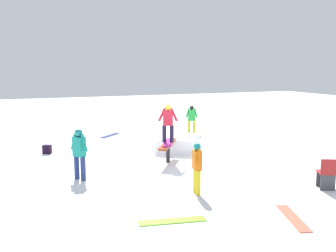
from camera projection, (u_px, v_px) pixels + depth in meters
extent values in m
plane|color=white|center=(168.00, 162.00, 13.21)|extent=(60.00, 60.00, 0.00)
cylinder|color=black|center=(168.00, 154.00, 13.16)|extent=(0.14, 0.14, 0.62)
cube|color=#A53F1E|center=(168.00, 144.00, 13.10)|extent=(1.77, 1.30, 0.08)
cube|color=white|center=(178.00, 143.00, 15.03)|extent=(2.33, 2.24, 0.58)
cube|color=#C8228D|center=(168.00, 142.00, 13.10)|extent=(1.41, 0.85, 0.03)
cylinder|color=#1E1A36|center=(164.00, 134.00, 13.05)|extent=(0.14, 0.14, 0.59)
cylinder|color=#1E1A36|center=(172.00, 134.00, 13.04)|extent=(0.14, 0.14, 0.59)
cube|color=red|center=(168.00, 118.00, 12.96)|extent=(0.33, 0.39, 0.52)
cylinder|color=red|center=(162.00, 115.00, 12.95)|extent=(0.19, 0.29, 0.48)
cylinder|color=red|center=(174.00, 115.00, 12.93)|extent=(0.19, 0.29, 0.48)
sphere|color=yellow|center=(168.00, 107.00, 12.90)|extent=(0.21, 0.21, 0.21)
cylinder|color=navy|center=(83.00, 169.00, 11.05)|extent=(0.15, 0.15, 0.72)
cylinder|color=navy|center=(77.00, 167.00, 11.21)|extent=(0.15, 0.15, 0.72)
cube|color=teal|center=(79.00, 146.00, 11.02)|extent=(0.43, 0.38, 0.59)
cylinder|color=teal|center=(84.00, 143.00, 10.87)|extent=(0.26, 0.21, 0.53)
cylinder|color=teal|center=(74.00, 141.00, 11.14)|extent=(0.26, 0.21, 0.53)
sphere|color=teal|center=(79.00, 133.00, 10.96)|extent=(0.23, 0.23, 0.23)
cylinder|color=#CDD322|center=(189.00, 127.00, 18.71)|extent=(0.14, 0.14, 0.67)
cylinder|color=#CDD322|center=(194.00, 127.00, 18.76)|extent=(0.14, 0.14, 0.67)
cube|color=green|center=(192.00, 115.00, 18.64)|extent=(0.26, 0.36, 0.54)
cylinder|color=green|center=(188.00, 113.00, 18.58)|extent=(0.12, 0.22, 0.48)
cylinder|color=green|center=(196.00, 113.00, 18.67)|extent=(0.12, 0.22, 0.48)
sphere|color=black|center=(192.00, 108.00, 18.58)|extent=(0.21, 0.21, 0.21)
cylinder|color=yellow|center=(198.00, 183.00, 9.77)|extent=(0.13, 0.13, 0.66)
cylinder|color=yellow|center=(195.00, 180.00, 10.00)|extent=(0.13, 0.13, 0.66)
cube|color=orange|center=(197.00, 160.00, 9.80)|extent=(0.34, 0.24, 0.51)
cylinder|color=orange|center=(199.00, 157.00, 9.59)|extent=(0.18, 0.10, 0.45)
cylinder|color=orange|center=(195.00, 154.00, 9.96)|extent=(0.18, 0.10, 0.45)
sphere|color=teal|center=(197.00, 147.00, 9.74)|extent=(0.20, 0.20, 0.20)
cube|color=#88D830|center=(172.00, 221.00, 8.15)|extent=(0.55, 1.51, 0.02)
cube|color=navy|center=(110.00, 136.00, 18.27)|extent=(1.21, 1.21, 0.02)
cube|color=#EF694D|center=(293.00, 218.00, 8.33)|extent=(1.52, 0.78, 0.02)
cube|color=#3F3F44|center=(323.00, 179.00, 10.50)|extent=(0.21, 0.37, 0.44)
cube|color=#3F3F44|center=(328.00, 183.00, 10.15)|extent=(0.21, 0.37, 0.44)
cube|color=#AC2322|center=(326.00, 172.00, 10.29)|extent=(0.59, 0.59, 0.04)
cube|color=#AC2322|center=(329.00, 167.00, 10.06)|extent=(0.23, 0.41, 0.40)
cube|color=black|center=(47.00, 149.00, 14.50)|extent=(0.34, 0.37, 0.34)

